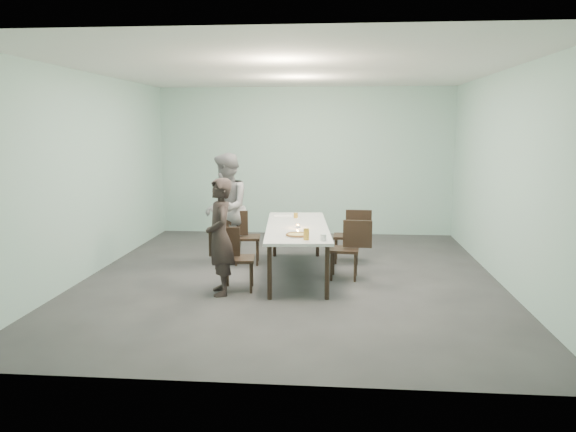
# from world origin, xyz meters

# --- Properties ---
(ground) EXTENTS (7.00, 7.00, 0.00)m
(ground) POSITION_xyz_m (0.00, 0.00, 0.00)
(ground) COLOR #333335
(ground) RESTS_ON ground
(room_shell) EXTENTS (6.02, 7.02, 3.01)m
(room_shell) POSITION_xyz_m (0.00, 0.00, 2.03)
(room_shell) COLOR #A3CDC3
(room_shell) RESTS_ON ground
(table) EXTENTS (1.12, 2.67, 0.75)m
(table) POSITION_xyz_m (0.08, 0.15, 0.69)
(table) COLOR white
(table) RESTS_ON ground
(chair_near_left) EXTENTS (0.63, 0.46, 0.87)m
(chair_near_left) POSITION_xyz_m (-0.74, -0.70, 0.50)
(chair_near_left) COLOR black
(chair_near_left) RESTS_ON ground
(chair_far_left) EXTENTS (0.63, 0.46, 0.87)m
(chair_far_left) POSITION_xyz_m (-0.86, 0.78, 0.50)
(chair_far_left) COLOR black
(chair_far_left) RESTS_ON ground
(chair_near_right) EXTENTS (0.63, 0.45, 0.87)m
(chair_near_right) POSITION_xyz_m (0.86, 0.01, 0.50)
(chair_near_right) COLOR black
(chair_near_right) RESTS_ON ground
(chair_far_right) EXTENTS (0.62, 0.43, 0.87)m
(chair_far_right) POSITION_xyz_m (0.91, 1.03, 0.50)
(chair_far_right) COLOR black
(chair_far_right) RESTS_ON ground
(diner_near) EXTENTS (0.53, 0.65, 1.55)m
(diner_near) POSITION_xyz_m (-0.86, -0.90, 0.77)
(diner_near) COLOR black
(diner_near) RESTS_ON ground
(diner_far) EXTENTS (0.84, 0.99, 1.79)m
(diner_far) POSITION_xyz_m (-1.12, 0.83, 0.90)
(diner_far) COLOR gray
(diner_far) RESTS_ON ground
(pizza) EXTENTS (0.34, 0.34, 0.04)m
(pizza) POSITION_xyz_m (0.14, -0.66, 0.77)
(pizza) COLOR white
(pizza) RESTS_ON table
(side_plate) EXTENTS (0.18, 0.18, 0.01)m
(side_plate) POSITION_xyz_m (0.19, -0.38, 0.76)
(side_plate) COLOR white
(side_plate) RESTS_ON table
(beer_glass) EXTENTS (0.08, 0.08, 0.15)m
(beer_glass) POSITION_xyz_m (0.27, -0.89, 0.82)
(beer_glass) COLOR gold
(beer_glass) RESTS_ON table
(water_tumbler) EXTENTS (0.08, 0.08, 0.09)m
(water_tumbler) POSITION_xyz_m (0.49, -0.94, 0.80)
(water_tumbler) COLOR silver
(water_tumbler) RESTS_ON table
(tealight) EXTENTS (0.06, 0.06, 0.05)m
(tealight) POSITION_xyz_m (0.10, -0.01, 0.77)
(tealight) COLOR silver
(tealight) RESTS_ON table
(amber_tumbler) EXTENTS (0.07, 0.07, 0.08)m
(amber_tumbler) POSITION_xyz_m (0.00, 0.88, 0.79)
(amber_tumbler) COLOR gold
(amber_tumbler) RESTS_ON table
(menu) EXTENTS (0.32, 0.24, 0.01)m
(menu) POSITION_xyz_m (-0.22, 1.04, 0.75)
(menu) COLOR silver
(menu) RESTS_ON table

